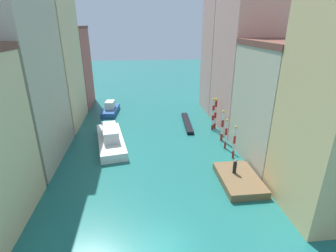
{
  "coord_description": "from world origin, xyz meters",
  "views": [
    {
      "loc": [
        -1.11,
        -13.75,
        14.71
      ],
      "look_at": [
        2.59,
        19.1,
        1.5
      ],
      "focal_mm": 27.33,
      "sensor_mm": 36.0,
      "label": 1
    }
  ],
  "objects_px": {
    "mooring_pole_1": "(226,134)",
    "gondola_black": "(187,123)",
    "waterfront_dock": "(239,179)",
    "mooring_pole_3": "(215,114)",
    "person_on_dock": "(235,167)",
    "mooring_pole_2": "(222,125)",
    "vaporetto_white": "(111,139)",
    "mooring_pole_4": "(213,114)",
    "mooring_pole_0": "(234,142)",
    "motorboat_0": "(110,109)"
  },
  "relations": [
    {
      "from": "mooring_pole_1",
      "to": "person_on_dock",
      "type": "bearing_deg",
      "value": -100.95
    },
    {
      "from": "mooring_pole_2",
      "to": "mooring_pole_1",
      "type": "bearing_deg",
      "value": -96.35
    },
    {
      "from": "waterfront_dock",
      "to": "mooring_pole_1",
      "type": "xyz_separation_m",
      "value": [
        1.03,
        7.51,
        1.67
      ]
    },
    {
      "from": "mooring_pole_1",
      "to": "vaporetto_white",
      "type": "height_order",
      "value": "mooring_pole_1"
    },
    {
      "from": "mooring_pole_4",
      "to": "motorboat_0",
      "type": "height_order",
      "value": "mooring_pole_4"
    },
    {
      "from": "mooring_pole_0",
      "to": "mooring_pole_4",
      "type": "relative_size",
      "value": 0.83
    },
    {
      "from": "mooring_pole_4",
      "to": "motorboat_0",
      "type": "xyz_separation_m",
      "value": [
        -15.85,
        9.44,
        -1.78
      ]
    },
    {
      "from": "mooring_pole_0",
      "to": "mooring_pole_3",
      "type": "distance_m",
      "value": 9.15
    },
    {
      "from": "mooring_pole_0",
      "to": "vaporetto_white",
      "type": "bearing_deg",
      "value": 160.32
    },
    {
      "from": "mooring_pole_2",
      "to": "mooring_pole_4",
      "type": "xyz_separation_m",
      "value": [
        -0.17,
        3.92,
        0.29
      ]
    },
    {
      "from": "mooring_pole_3",
      "to": "mooring_pole_4",
      "type": "bearing_deg",
      "value": -143.35
    },
    {
      "from": "mooring_pole_0",
      "to": "mooring_pole_4",
      "type": "bearing_deg",
      "value": 90.3
    },
    {
      "from": "mooring_pole_0",
      "to": "mooring_pole_4",
      "type": "xyz_separation_m",
      "value": [
        -0.05,
        8.82,
        0.41
      ]
    },
    {
      "from": "vaporetto_white",
      "to": "motorboat_0",
      "type": "distance_m",
      "value": 13.08
    },
    {
      "from": "mooring_pole_1",
      "to": "mooring_pole_4",
      "type": "bearing_deg",
      "value": 89.23
    },
    {
      "from": "mooring_pole_2",
      "to": "vaporetto_white",
      "type": "xyz_separation_m",
      "value": [
        -14.77,
        0.34,
        -1.34
      ]
    },
    {
      "from": "mooring_pole_1",
      "to": "gondola_black",
      "type": "height_order",
      "value": "mooring_pole_1"
    },
    {
      "from": "waterfront_dock",
      "to": "motorboat_0",
      "type": "relative_size",
      "value": 0.93
    },
    {
      "from": "person_on_dock",
      "to": "vaporetto_white",
      "type": "xyz_separation_m",
      "value": [
        -13.18,
        9.53,
        -0.57
      ]
    },
    {
      "from": "mooring_pole_1",
      "to": "mooring_pole_3",
      "type": "height_order",
      "value": "mooring_pole_3"
    },
    {
      "from": "mooring_pole_3",
      "to": "gondola_black",
      "type": "distance_m",
      "value": 4.91
    },
    {
      "from": "vaporetto_white",
      "to": "mooring_pole_1",
      "type": "bearing_deg",
      "value": -10.41
    },
    {
      "from": "person_on_dock",
      "to": "mooring_pole_2",
      "type": "xyz_separation_m",
      "value": [
        1.59,
        9.19,
        0.77
      ]
    },
    {
      "from": "person_on_dock",
      "to": "motorboat_0",
      "type": "bearing_deg",
      "value": 122.63
    },
    {
      "from": "person_on_dock",
      "to": "mooring_pole_4",
      "type": "bearing_deg",
      "value": 83.85
    },
    {
      "from": "mooring_pole_2",
      "to": "vaporetto_white",
      "type": "relative_size",
      "value": 0.41
    },
    {
      "from": "mooring_pole_3",
      "to": "vaporetto_white",
      "type": "height_order",
      "value": "mooring_pole_3"
    },
    {
      "from": "mooring_pole_2",
      "to": "gondola_black",
      "type": "distance_m",
      "value": 7.66
    },
    {
      "from": "mooring_pole_0",
      "to": "mooring_pole_2",
      "type": "distance_m",
      "value": 4.9
    },
    {
      "from": "person_on_dock",
      "to": "mooring_pole_2",
      "type": "bearing_deg",
      "value": 80.2
    },
    {
      "from": "mooring_pole_3",
      "to": "gondola_black",
      "type": "xyz_separation_m",
      "value": [
        -3.76,
        2.28,
        -2.17
      ]
    },
    {
      "from": "vaporetto_white",
      "to": "mooring_pole_2",
      "type": "bearing_deg",
      "value": -1.33
    },
    {
      "from": "person_on_dock",
      "to": "mooring_pole_0",
      "type": "relative_size",
      "value": 0.37
    },
    {
      "from": "mooring_pole_0",
      "to": "motorboat_0",
      "type": "distance_m",
      "value": 24.25
    },
    {
      "from": "waterfront_dock",
      "to": "motorboat_0",
      "type": "height_order",
      "value": "motorboat_0"
    },
    {
      "from": "motorboat_0",
      "to": "mooring_pole_3",
      "type": "bearing_deg",
      "value": -29.25
    },
    {
      "from": "mooring_pole_4",
      "to": "gondola_black",
      "type": "height_order",
      "value": "mooring_pole_4"
    },
    {
      "from": "mooring_pole_1",
      "to": "gondola_black",
      "type": "relative_size",
      "value": 0.47
    },
    {
      "from": "mooring_pole_4",
      "to": "mooring_pole_2",
      "type": "bearing_deg",
      "value": -87.45
    },
    {
      "from": "gondola_black",
      "to": "motorboat_0",
      "type": "relative_size",
      "value": 1.35
    },
    {
      "from": "person_on_dock",
      "to": "mooring_pole_4",
      "type": "xyz_separation_m",
      "value": [
        1.41,
        13.11,
        1.06
      ]
    },
    {
      "from": "waterfront_dock",
      "to": "mooring_pole_3",
      "type": "xyz_separation_m",
      "value": [
        1.54,
        14.08,
        2.03
      ]
    },
    {
      "from": "mooring_pole_4",
      "to": "mooring_pole_3",
      "type": "bearing_deg",
      "value": 36.65
    },
    {
      "from": "vaporetto_white",
      "to": "motorboat_0",
      "type": "bearing_deg",
      "value": 95.51
    },
    {
      "from": "waterfront_dock",
      "to": "mooring_pole_2",
      "type": "xyz_separation_m",
      "value": [
        1.29,
        9.83,
        1.84
      ]
    },
    {
      "from": "mooring_pole_1",
      "to": "motorboat_0",
      "type": "bearing_deg",
      "value": 135.14
    },
    {
      "from": "mooring_pole_0",
      "to": "mooring_pole_4",
      "type": "height_order",
      "value": "mooring_pole_4"
    },
    {
      "from": "person_on_dock",
      "to": "mooring_pole_2",
      "type": "distance_m",
      "value": 9.36
    },
    {
      "from": "waterfront_dock",
      "to": "vaporetto_white",
      "type": "height_order",
      "value": "vaporetto_white"
    },
    {
      "from": "gondola_black",
      "to": "waterfront_dock",
      "type": "bearing_deg",
      "value": -82.27
    }
  ]
}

